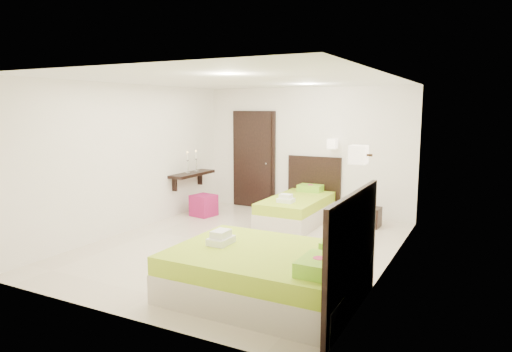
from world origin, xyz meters
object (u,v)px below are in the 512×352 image
at_px(bed_double, 271,272).
at_px(ottoman, 204,205).
at_px(nightstand, 369,217).
at_px(bed_single, 298,207).

distance_m(bed_double, ottoman, 4.26).
bearing_deg(bed_double, nightstand, 86.54).
distance_m(bed_single, ottoman, 1.96).
relative_size(nightstand, ottoman, 0.95).
xyz_separation_m(bed_double, nightstand, (0.23, 3.75, -0.13)).
distance_m(bed_single, bed_double, 3.62).
height_order(bed_double, nightstand, bed_double).
bearing_deg(bed_single, bed_double, -72.89).
relative_size(bed_single, ottoman, 4.45).
height_order(bed_single, nightstand, bed_single).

